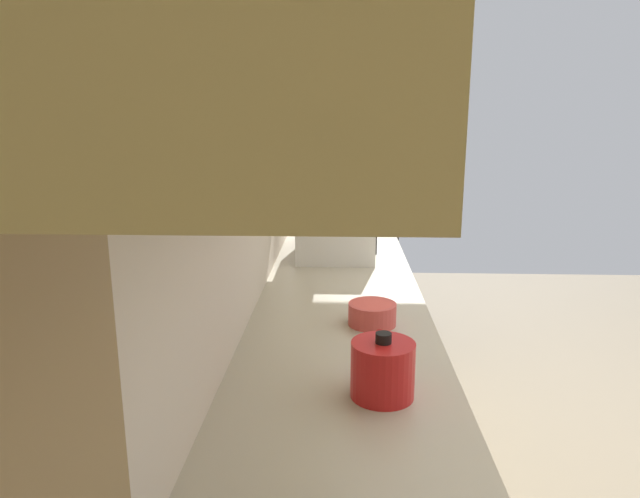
% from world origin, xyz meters
% --- Properties ---
extents(wall_back, '(4.51, 0.12, 2.73)m').
position_xyz_m(wall_back, '(0.00, 1.71, 1.36)').
color(wall_back, beige).
rests_on(wall_back, ground_plane).
extents(counter_run, '(3.64, 0.62, 0.89)m').
position_xyz_m(counter_run, '(-0.37, 1.35, 0.45)').
color(counter_run, tan).
rests_on(counter_run, ground_plane).
extents(upper_cabinets, '(2.71, 0.35, 0.60)m').
position_xyz_m(upper_cabinets, '(-0.37, 1.47, 1.81)').
color(upper_cabinets, tan).
extents(oven_range, '(0.67, 0.66, 1.07)m').
position_xyz_m(oven_range, '(1.78, 1.32, 0.46)').
color(oven_range, black).
rests_on(oven_range, ground_plane).
extents(microwave, '(0.48, 0.36, 0.31)m').
position_xyz_m(microwave, '(0.69, 1.37, 1.05)').
color(microwave, white).
rests_on(microwave, counter_run).
extents(bowl, '(0.15, 0.15, 0.07)m').
position_xyz_m(bowl, '(-0.24, 1.25, 0.93)').
color(bowl, '#D84C47').
rests_on(bowl, counter_run).
extents(kettle, '(0.21, 0.15, 0.16)m').
position_xyz_m(kettle, '(-0.71, 1.25, 0.96)').
color(kettle, red).
rests_on(kettle, counter_run).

